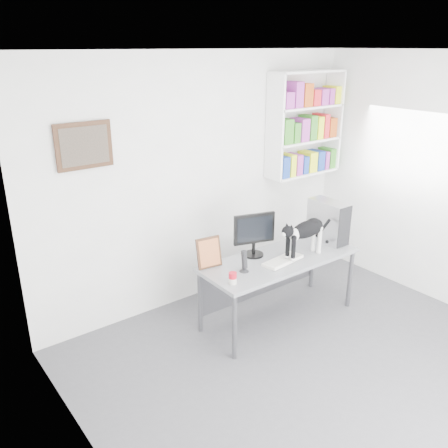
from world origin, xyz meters
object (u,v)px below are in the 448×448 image
object	(u,v)px
bookshelf	(305,124)
soup_can	(233,278)
speaker	(244,261)
cat	(305,239)
monitor	(254,234)
pc_tower	(328,221)
leaning_print	(209,252)
keyboard	(283,260)
desk	(279,288)

from	to	relation	value
bookshelf	soup_can	bearing A→B (deg)	-152.74
speaker	cat	world-z (taller)	cat
speaker	monitor	bearing A→B (deg)	41.05
pc_tower	speaker	xyz separation A→B (m)	(-1.22, -0.04, -0.12)
pc_tower	leaning_print	distance (m)	1.45
keyboard	speaker	size ratio (longest dim) A/B	2.04
pc_tower	desk	bearing A→B (deg)	-177.55
monitor	leaning_print	distance (m)	0.53
leaning_print	soup_can	bearing A→B (deg)	-87.09
keyboard	cat	xyz separation A→B (m)	(0.26, -0.04, 0.18)
keyboard	soup_can	world-z (taller)	soup_can
soup_can	bookshelf	bearing A→B (deg)	27.26
monitor	keyboard	xyz separation A→B (m)	(0.13, -0.30, -0.21)
bookshelf	pc_tower	bearing A→B (deg)	-116.74
desk	soup_can	xyz separation A→B (m)	(-0.73, -0.15, 0.41)
desk	pc_tower	bearing A→B (deg)	2.47
monitor	cat	world-z (taller)	monitor
monitor	soup_can	xyz separation A→B (m)	(-0.56, -0.36, -0.18)
keyboard	cat	world-z (taller)	cat
leaning_print	soup_can	size ratio (longest dim) A/B	2.85
pc_tower	leaning_print	xyz separation A→B (m)	(-1.42, 0.25, -0.07)
cat	bookshelf	bearing A→B (deg)	42.80
keyboard	pc_tower	xyz separation A→B (m)	(0.78, 0.11, 0.21)
keyboard	pc_tower	bearing A→B (deg)	1.77
desk	speaker	xyz separation A→B (m)	(-0.49, -0.02, 0.46)
bookshelf	keyboard	bearing A→B (deg)	-142.49
cat	soup_can	bearing A→B (deg)	177.70
desk	soup_can	size ratio (longest dim) A/B	15.44
cat	pc_tower	bearing A→B (deg)	13.36
desk	keyboard	world-z (taller)	keyboard
desk	keyboard	xyz separation A→B (m)	(-0.05, -0.09, 0.37)
speaker	bookshelf	bearing A→B (deg)	32.20
leaning_print	pc_tower	bearing A→B (deg)	-2.07
desk	soup_can	distance (m)	0.85
desk	monitor	size ratio (longest dim) A/B	3.65
keyboard	cat	size ratio (longest dim) A/B	0.69
bookshelf	cat	world-z (taller)	bookshelf
leaning_print	cat	world-z (taller)	cat
pc_tower	keyboard	bearing A→B (deg)	-170.91
speaker	leaning_print	xyz separation A→B (m)	(-0.21, 0.29, 0.05)
pc_tower	cat	size ratio (longest dim) A/B	0.70
speaker	soup_can	xyz separation A→B (m)	(-0.24, -0.13, -0.06)
keyboard	monitor	bearing A→B (deg)	106.66
monitor	speaker	xyz separation A→B (m)	(-0.31, -0.23, -0.12)
speaker	cat	distance (m)	0.72
bookshelf	keyboard	distance (m)	1.86
keyboard	pc_tower	distance (m)	0.81
soup_can	cat	xyz separation A→B (m)	(0.95, 0.01, 0.15)
desk	leaning_print	size ratio (longest dim) A/B	5.42
leaning_print	speaker	bearing A→B (deg)	-46.64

